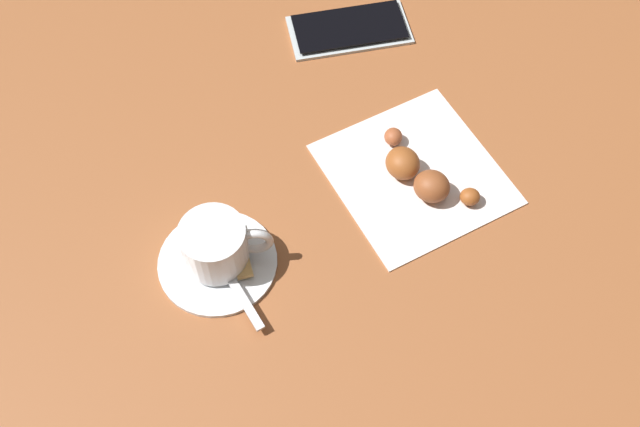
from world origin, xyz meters
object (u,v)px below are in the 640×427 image
object	(u,v)px
espresso_cup	(216,245)
teaspoon	(216,254)
cell_phone	(349,29)
saucer	(217,261)
sugar_packet	(238,250)
croissant	(419,173)
napkin	(416,175)

from	to	relation	value
espresso_cup	teaspoon	size ratio (longest dim) A/B	0.64
espresso_cup	cell_phone	distance (m)	0.35
saucer	sugar_packet	distance (m)	0.02
croissant	saucer	bearing A→B (deg)	5.36
cell_phone	croissant	bearing A→B (deg)	87.42
saucer	espresso_cup	size ratio (longest dim) A/B	1.34
teaspoon	sugar_packet	distance (m)	0.02
napkin	croissant	xyz separation A→B (m)	(0.00, 0.01, 0.02)
espresso_cup	sugar_packet	world-z (taller)	espresso_cup
sugar_packet	cell_phone	xyz separation A→B (m)	(-0.22, -0.26, -0.01)
espresso_cup	sugar_packet	size ratio (longest dim) A/B	1.42
teaspoon	sugar_packet	bearing A→B (deg)	172.69
croissant	sugar_packet	bearing A→B (deg)	5.69
saucer	espresso_cup	world-z (taller)	espresso_cup
espresso_cup	napkin	bearing A→B (deg)	-172.88
teaspoon	napkin	distance (m)	0.23
saucer	croissant	bearing A→B (deg)	-174.64
espresso_cup	teaspoon	bearing A→B (deg)	-52.08
napkin	cell_phone	xyz separation A→B (m)	(-0.01, -0.23, 0.00)
napkin	cell_phone	size ratio (longest dim) A/B	1.16
croissant	teaspoon	bearing A→B (deg)	4.40
cell_phone	napkin	bearing A→B (deg)	87.77
napkin	espresso_cup	bearing A→B (deg)	7.12
saucer	teaspoon	distance (m)	0.01
saucer	croissant	size ratio (longest dim) A/B	0.96
sugar_packet	croissant	distance (m)	0.21
espresso_cup	napkin	xyz separation A→B (m)	(-0.23, -0.03, -0.03)
espresso_cup	teaspoon	xyz separation A→B (m)	(0.00, -0.00, -0.02)
napkin	sugar_packet	bearing A→B (deg)	7.97
saucer	teaspoon	bearing A→B (deg)	-97.41
teaspoon	croissant	distance (m)	0.23
saucer	sugar_packet	size ratio (longest dim) A/B	1.89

